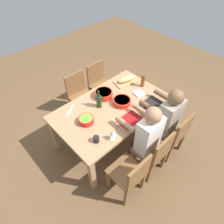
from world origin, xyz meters
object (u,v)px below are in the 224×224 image
at_px(serving_bowl_salad, 86,120).
at_px(serving_bowl_pasta, 122,101).
at_px(diner_far_center, 146,134).
at_px(cup_far_right, 96,139).
at_px(chair_far_center, 155,152).
at_px(dining_table, 112,111).
at_px(chair_near_center, 80,93).
at_px(chair_far_left, 175,133).
at_px(beer_bottle, 143,81).
at_px(cutting_board, 126,81).
at_px(chair_far_right, 131,174).
at_px(wine_glass, 113,133).
at_px(chair_near_left, 99,82).
at_px(bread_loaf, 127,79).
at_px(serving_bowl_greens, 104,94).
at_px(napkin_stack, 139,93).
at_px(diner_far_left, 167,116).
at_px(wine_bottle, 99,101).

bearing_deg(serving_bowl_salad, serving_bowl_pasta, 173.35).
height_order(diner_far_center, cup_far_right, diner_far_center).
bearing_deg(chair_far_center, dining_table, -90.00).
distance_m(chair_near_center, chair_far_left, 1.74).
bearing_deg(beer_bottle, chair_far_left, 74.86).
xyz_separation_m(chair_near_center, chair_far_left, (-0.47, 1.68, 0.00)).
bearing_deg(cutting_board, chair_far_right, 46.34).
height_order(beer_bottle, wine_glass, beer_bottle).
bearing_deg(chair_near_left, chair_near_center, 0.00).
bearing_deg(diner_far_center, serving_bowl_pasta, -104.56).
bearing_deg(dining_table, bread_loaf, -155.58).
height_order(chair_near_left, serving_bowl_pasta, chair_near_left).
relative_size(dining_table, serving_bowl_greens, 6.20).
distance_m(cutting_board, bread_loaf, 0.06).
height_order(chair_near_left, beer_bottle, beer_bottle).
height_order(serving_bowl_salad, serving_bowl_greens, serving_bowl_greens).
height_order(dining_table, napkin_stack, napkin_stack).
xyz_separation_m(serving_bowl_greens, napkin_stack, (-0.44, 0.34, -0.04)).
relative_size(diner_far_center, cutting_board, 3.00).
height_order(diner_far_left, cutting_board, diner_far_left).
xyz_separation_m(dining_table, cup_far_right, (0.57, 0.31, 0.12)).
height_order(diner_far_center, diner_far_left, same).
xyz_separation_m(dining_table, serving_bowl_pasta, (-0.16, 0.05, 0.12)).
xyz_separation_m(diner_far_left, serving_bowl_pasta, (0.31, -0.61, 0.09)).
height_order(dining_table, wine_glass, wine_glass).
relative_size(serving_bowl_greens, wine_glass, 1.65).
height_order(chair_near_center, chair_far_left, same).
xyz_separation_m(bread_loaf, wine_glass, (0.98, 0.69, 0.05)).
height_order(cutting_board, bread_loaf, bread_loaf).
bearing_deg(diner_far_center, beer_bottle, -136.23).
bearing_deg(dining_table, chair_near_center, -90.00).
relative_size(chair_near_left, beer_bottle, 3.86).
distance_m(diner_far_center, serving_bowl_greens, 0.92).
xyz_separation_m(serving_bowl_pasta, serving_bowl_greens, (0.09, -0.31, 0.01)).
height_order(diner_far_center, chair_near_left, diner_far_center).
xyz_separation_m(dining_table, chair_near_center, (0.00, -0.84, -0.18)).
xyz_separation_m(dining_table, wine_bottle, (0.13, -0.13, 0.19)).
distance_m(dining_table, diner_far_left, 0.81).
height_order(chair_far_center, cup_far_right, chair_far_center).
height_order(chair_far_right, beer_bottle, beer_bottle).
bearing_deg(chair_near_center, chair_far_left, 105.56).
distance_m(chair_near_center, beer_bottle, 1.14).
distance_m(diner_far_left, beer_bottle, 0.72).
relative_size(chair_near_left, cup_far_right, 10.45).
xyz_separation_m(wine_bottle, cup_far_right, (0.44, 0.45, -0.07)).
bearing_deg(chair_near_center, chair_near_left, 180.00).
distance_m(serving_bowl_salad, napkin_stack, 0.97).
relative_size(dining_table, chair_far_center, 2.00).
xyz_separation_m(serving_bowl_salad, serving_bowl_pasta, (-0.62, 0.07, -0.00)).
distance_m(cutting_board, napkin_stack, 0.36).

